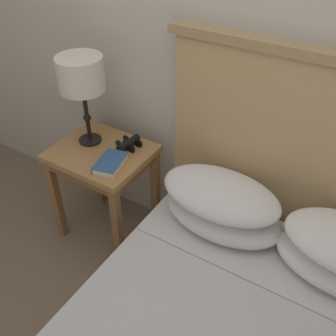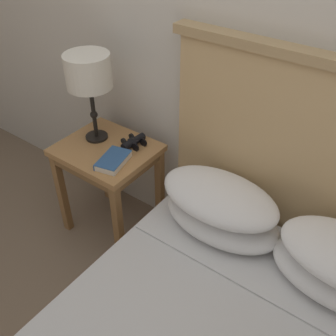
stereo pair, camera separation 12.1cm
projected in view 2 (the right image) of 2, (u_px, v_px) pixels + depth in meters
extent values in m
cube|color=beige|center=(248.00, 37.00, 1.72)|extent=(8.00, 0.06, 2.60)
cube|color=#AD7A47|center=(106.00, 150.00, 2.24)|extent=(0.53, 0.46, 0.04)
cube|color=brown|center=(107.00, 156.00, 2.26)|extent=(0.50, 0.43, 0.05)
cube|color=olive|center=(62.00, 194.00, 2.41)|extent=(0.04, 0.04, 0.59)
cube|color=olive|center=(118.00, 226.00, 2.20)|extent=(0.04, 0.04, 0.59)
cube|color=olive|center=(105.00, 163.00, 2.66)|extent=(0.04, 0.04, 0.59)
cube|color=olive|center=(160.00, 189.00, 2.44)|extent=(0.04, 0.04, 0.59)
cube|color=silver|center=(264.00, 269.00, 1.78)|extent=(1.28, 0.28, 0.01)
cube|color=tan|center=(302.00, 195.00, 1.88)|extent=(1.40, 0.06, 1.28)
ellipsoid|color=white|center=(221.00, 218.00, 1.95)|extent=(0.60, 0.36, 0.15)
ellipsoid|color=white|center=(219.00, 197.00, 1.88)|extent=(0.60, 0.36, 0.15)
cylinder|color=black|center=(97.00, 136.00, 2.30)|extent=(0.13, 0.13, 0.01)
cylinder|color=black|center=(94.00, 112.00, 2.20)|extent=(0.02, 0.02, 0.31)
sphere|color=black|center=(94.00, 115.00, 2.21)|extent=(0.04, 0.04, 0.04)
cylinder|color=silver|center=(88.00, 71.00, 2.05)|extent=(0.25, 0.25, 0.18)
cube|color=silver|center=(114.00, 161.00, 2.10)|extent=(0.16, 0.22, 0.03)
cube|color=#2D568E|center=(113.00, 158.00, 2.09)|extent=(0.17, 0.22, 0.00)
cube|color=#2D568E|center=(104.00, 158.00, 2.12)|extent=(0.05, 0.20, 0.04)
cylinder|color=black|center=(129.00, 144.00, 2.21)|extent=(0.05, 0.10, 0.04)
cylinder|color=black|center=(135.00, 147.00, 2.19)|extent=(0.05, 0.01, 0.05)
cylinder|color=black|center=(124.00, 141.00, 2.24)|extent=(0.04, 0.01, 0.04)
cylinder|color=black|center=(137.00, 139.00, 2.25)|extent=(0.05, 0.10, 0.04)
cylinder|color=black|center=(143.00, 142.00, 2.23)|extent=(0.05, 0.01, 0.05)
cylinder|color=black|center=(131.00, 136.00, 2.28)|extent=(0.04, 0.01, 0.04)
cube|color=black|center=(133.00, 141.00, 2.23)|extent=(0.06, 0.04, 0.01)
cylinder|color=black|center=(133.00, 140.00, 2.23)|extent=(0.02, 0.01, 0.02)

